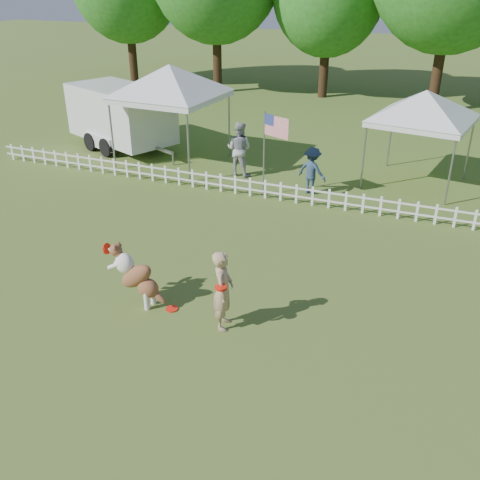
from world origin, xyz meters
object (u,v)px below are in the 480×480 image
at_px(spectator_a, 239,149).
at_px(handler, 223,290).
at_px(dog, 137,276).
at_px(frisbee_on_turf, 172,309).
at_px(cargo_trailer, 121,117).
at_px(canopy_tent_right, 419,140).
at_px(spectator_b, 312,171).
at_px(flag_pole, 264,155).
at_px(canopy_tent_left, 172,116).

bearing_deg(spectator_a, handler, 112.87).
distance_m(dog, frisbee_on_turf, 0.98).
bearing_deg(cargo_trailer, frisbee_on_turf, -29.38).
relative_size(canopy_tent_right, spectator_b, 2.00).
height_order(handler, dog, handler).
bearing_deg(spectator_b, flag_pole, 45.75).
height_order(cargo_trailer, spectator_a, cargo_trailer).
xyz_separation_m(spectator_a, spectator_b, (2.75, -0.71, -0.18)).
distance_m(spectator_a, spectator_b, 2.85).
distance_m(canopy_tent_left, flag_pole, 4.53).
relative_size(frisbee_on_turf, spectator_a, 0.14).
distance_m(frisbee_on_turf, spectator_a, 8.41).
bearing_deg(dog, flag_pole, 91.13).
height_order(handler, cargo_trailer, cargo_trailer).
distance_m(dog, flag_pole, 6.79).
relative_size(frisbee_on_turf, canopy_tent_right, 0.09).
distance_m(canopy_tent_right, spectator_a, 5.85).
relative_size(canopy_tent_left, cargo_trailer, 0.62).
xyz_separation_m(handler, cargo_trailer, (-8.62, 9.51, 0.39)).
relative_size(frisbee_on_turf, spectator_b, 0.17).
relative_size(dog, spectator_a, 0.71).
height_order(handler, flag_pole, flag_pole).
bearing_deg(handler, spectator_b, -12.86).
distance_m(dog, cargo_trailer, 11.57).
relative_size(canopy_tent_right, cargo_trailer, 0.54).
bearing_deg(dog, spectator_b, 81.38).
bearing_deg(frisbee_on_turf, canopy_tent_right, 68.55).
xyz_separation_m(frisbee_on_turf, spectator_b, (0.87, 7.44, 0.73)).
bearing_deg(spectator_b, cargo_trailer, 3.19).
bearing_deg(canopy_tent_left, canopy_tent_right, 9.89).
relative_size(flag_pole, spectator_b, 1.76).
height_order(canopy_tent_right, cargo_trailer, canopy_tent_right).
xyz_separation_m(handler, canopy_tent_left, (-5.82, 8.60, 0.88)).
xyz_separation_m(canopy_tent_left, spectator_b, (5.47, -1.05, -0.96)).
distance_m(handler, canopy_tent_right, 10.04).
bearing_deg(spectator_b, spectator_a, 2.06).
xyz_separation_m(handler, frisbee_on_turf, (-1.23, 0.11, -0.81)).
relative_size(dog, spectator_b, 0.87).
xyz_separation_m(handler, spectator_b, (-0.36, 7.55, -0.08)).
height_order(frisbee_on_turf, cargo_trailer, cargo_trailer).
bearing_deg(spectator_a, cargo_trailer, -10.56).
distance_m(dog, canopy_tent_right, 10.67).
bearing_deg(spectator_b, canopy_tent_left, 5.67).
bearing_deg(handler, dog, 72.73).
bearing_deg(flag_pole, canopy_tent_right, 58.20).
bearing_deg(frisbee_on_turf, cargo_trailer, 128.16).
xyz_separation_m(canopy_tent_right, cargo_trailer, (-11.16, -0.18, -0.28)).
relative_size(handler, cargo_trailer, 0.30).
relative_size(cargo_trailer, spectator_a, 2.98).
distance_m(handler, frisbee_on_turf, 1.47).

